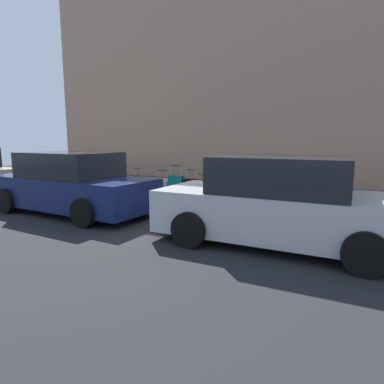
# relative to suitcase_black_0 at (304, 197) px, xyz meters

# --- Properties ---
(ground_plane) EXTENTS (40.00, 40.00, 0.00)m
(ground_plane) POSITION_rel_suitcase_black_0_xyz_m (3.14, 0.55, -0.50)
(ground_plane) COLOR black
(sidewalk_curb) EXTENTS (18.00, 5.00, 0.14)m
(sidewalk_curb) POSITION_rel_suitcase_black_0_xyz_m (3.14, -1.95, -0.43)
(sidewalk_curb) COLOR #9E9B93
(sidewalk_curb) RESTS_ON ground_plane
(building_facade_sidewalk_side) EXTENTS (24.00, 3.00, 13.80)m
(building_facade_sidewalk_side) POSITION_rel_suitcase_black_0_xyz_m (3.14, -7.34, 6.40)
(building_facade_sidewalk_side) COLOR #9E7A60
(building_facade_sidewalk_side) RESTS_ON ground_plane
(suitcase_black_0) EXTENTS (0.48, 0.24, 1.04)m
(suitcase_black_0) POSITION_rel_suitcase_black_0_xyz_m (0.00, 0.00, 0.00)
(suitcase_black_0) COLOR black
(suitcase_black_0) RESTS_ON sidewalk_curb
(suitcase_teal_1) EXTENTS (0.52, 0.29, 0.75)m
(suitcase_teal_1) POSITION_rel_suitcase_black_0_xyz_m (0.54, -0.01, -0.01)
(suitcase_teal_1) COLOR #0F606B
(suitcase_teal_1) RESTS_ON sidewalk_curb
(suitcase_silver_2) EXTENTS (0.37, 0.23, 0.81)m
(suitcase_silver_2) POSITION_rel_suitcase_black_0_xyz_m (1.03, -0.10, -0.09)
(suitcase_silver_2) COLOR #9EA0A8
(suitcase_silver_2) RESTS_ON sidewalk_curb
(suitcase_red_3) EXTENTS (0.36, 0.20, 1.02)m
(suitcase_red_3) POSITION_rel_suitcase_black_0_xyz_m (1.45, -0.03, 0.02)
(suitcase_red_3) COLOR red
(suitcase_red_3) RESTS_ON sidewalk_curb
(suitcase_olive_4) EXTENTS (0.43, 0.25, 0.75)m
(suitcase_olive_4) POSITION_rel_suitcase_black_0_xyz_m (1.90, -0.13, -0.10)
(suitcase_olive_4) COLOR #59601E
(suitcase_olive_4) RESTS_ON sidewalk_curb
(suitcase_maroon_5) EXTENTS (0.38, 0.24, 0.75)m
(suitcase_maroon_5) POSITION_rel_suitcase_black_0_xyz_m (2.36, -0.06, -0.08)
(suitcase_maroon_5) COLOR maroon
(suitcase_maroon_5) RESTS_ON sidewalk_curb
(suitcase_navy_6) EXTENTS (0.40, 0.25, 0.78)m
(suitcase_navy_6) POSITION_rel_suitcase_black_0_xyz_m (2.80, -0.07, -0.09)
(suitcase_navy_6) COLOR navy
(suitcase_navy_6) RESTS_ON sidewalk_curb
(suitcase_black_7) EXTENTS (0.36, 0.23, 0.90)m
(suitcase_black_7) POSITION_rel_suitcase_black_0_xyz_m (3.23, -0.12, -0.05)
(suitcase_black_7) COLOR black
(suitcase_black_7) RESTS_ON sidewalk_curb
(suitcase_teal_8) EXTENTS (0.46, 0.24, 1.02)m
(suitcase_teal_8) POSITION_rel_suitcase_black_0_xyz_m (3.69, -0.04, -0.01)
(suitcase_teal_8) COLOR #0F606B
(suitcase_teal_8) RESTS_ON sidewalk_curb
(suitcase_silver_9) EXTENTS (0.49, 0.22, 0.84)m
(suitcase_silver_9) POSITION_rel_suitcase_black_0_xyz_m (4.22, -0.08, -0.10)
(suitcase_silver_9) COLOR #9EA0A8
(suitcase_silver_9) RESTS_ON sidewalk_curb
(suitcase_red_10) EXTENTS (0.37, 0.24, 0.59)m
(suitcase_red_10) POSITION_rel_suitcase_black_0_xyz_m (4.69, -0.02, -0.09)
(suitcase_red_10) COLOR red
(suitcase_red_10) RESTS_ON sidewalk_curb
(suitcase_olive_11) EXTENTS (0.35, 0.24, 0.86)m
(suitcase_olive_11) POSITION_rel_suitcase_black_0_xyz_m (5.09, -0.00, -0.06)
(suitcase_olive_11) COLOR #59601E
(suitcase_olive_11) RESTS_ON sidewalk_curb
(fire_hydrant) EXTENTS (0.39, 0.21, 0.75)m
(fire_hydrant) POSITION_rel_suitcase_black_0_xyz_m (5.90, -0.08, 0.03)
(fire_hydrant) COLOR #99999E
(fire_hydrant) RESTS_ON sidewalk_curb
(bollard_post) EXTENTS (0.14, 0.14, 0.83)m
(bollard_post) POSITION_rel_suitcase_black_0_xyz_m (6.38, 0.07, 0.06)
(bollard_post) COLOR brown
(bollard_post) RESTS_ON sidewalk_curb
(parked_car_silver_0) EXTENTS (4.50, 2.18, 1.59)m
(parked_car_silver_0) POSITION_rel_suitcase_black_0_xyz_m (-0.01, 2.37, 0.25)
(parked_car_silver_0) COLOR #B2B5BA
(parked_car_silver_0) RESTS_ON ground_plane
(parked_car_navy_1) EXTENTS (4.60, 2.04, 1.57)m
(parked_car_navy_1) POSITION_rel_suitcase_black_0_xyz_m (5.41, 2.37, 0.24)
(parked_car_navy_1) COLOR #141E4C
(parked_car_navy_1) RESTS_ON ground_plane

